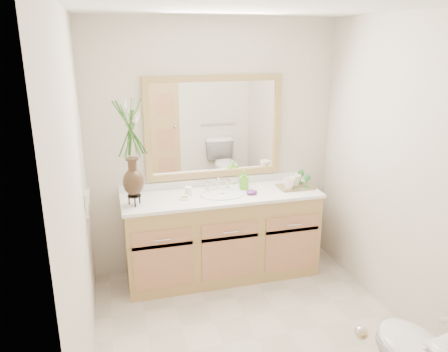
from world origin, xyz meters
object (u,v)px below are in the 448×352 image
object	(u,v)px
soap_bottle	(244,180)
tray	(295,187)
flower_vase	(131,138)
tumbler	(188,191)

from	to	relation	value
soap_bottle	tray	xyz separation A→B (m)	(0.49, -0.10, -0.08)
flower_vase	tray	xyz separation A→B (m)	(1.53, 0.06, -0.58)
soap_bottle	tray	bearing A→B (deg)	-0.88
flower_vase	tray	size ratio (longest dim) A/B	2.62
flower_vase	tray	distance (m)	1.64
tumbler	soap_bottle	distance (m)	0.55
soap_bottle	tray	size ratio (longest dim) A/B	0.51
soap_bottle	tumbler	bearing A→B (deg)	-164.42
tumbler	tray	size ratio (longest dim) A/B	0.26
tumbler	soap_bottle	xyz separation A→B (m)	(0.55, 0.05, 0.04)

